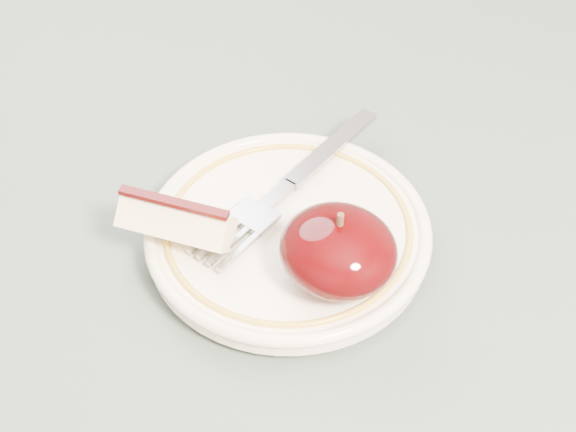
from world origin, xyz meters
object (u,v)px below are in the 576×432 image
Objects in this scene: apple_half at (338,250)px; fork at (289,185)px; plate at (288,231)px; table at (284,340)px.

fork is (-0.06, 0.04, -0.02)m from apple_half.
fork reaches higher than plate.
apple_half reaches higher than fork.
apple_half is (0.05, -0.02, 0.03)m from plate.
plate is at bearing 111.29° from table.
apple_half is at bearing -120.63° from fork.
apple_half is at bearing -5.80° from table.
apple_half reaches higher than table.
fork is at bearing 120.07° from table.
plate is 2.59× the size of apple_half.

